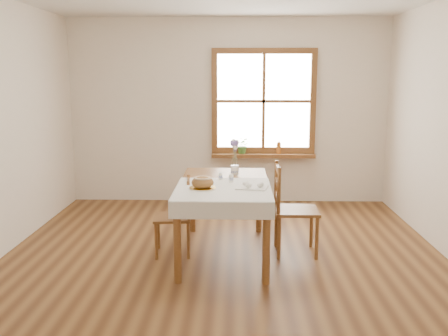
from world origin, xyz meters
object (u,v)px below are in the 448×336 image
Objects in this scene: bread_plate at (203,188)px; chair_left at (172,216)px; chair_right at (296,209)px; flower_vase at (235,170)px; dining_table at (224,191)px.

chair_left is at bearing 137.11° from bread_plate.
chair_left is at bearing 92.50° from chair_right.
bread_plate is 0.78m from flower_vase.
bread_plate is (0.33, -0.31, 0.37)m from chair_left.
dining_table is 0.39m from bread_plate.
bread_plate is (-0.93, -0.36, 0.30)m from chair_right.
chair_right is 0.80m from flower_vase.
chair_left is at bearing -178.74° from dining_table.
flower_vase is at bearing 60.58° from chair_right.
chair_left is 0.85× the size of chair_right.
flower_vase is at bearing 75.22° from dining_table.
chair_left is 3.25× the size of bread_plate.
chair_left is 0.58m from bread_plate.
dining_table is 1.70× the size of chair_right.
chair_left is 0.85m from flower_vase.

